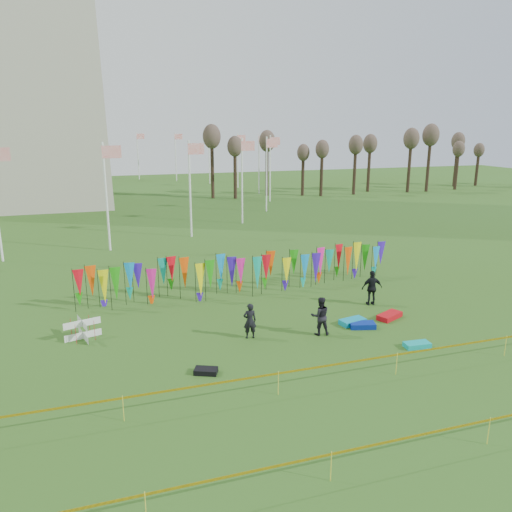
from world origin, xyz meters
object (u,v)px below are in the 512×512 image
object	(u,v)px
kite_bag_teal	(417,345)
kite_bag_blue	(362,325)
person_left	(250,321)
kite_bag_turquoise	(353,322)
box_kite	(83,329)
person_mid	(320,316)
person_right	(372,288)
kite_bag_black	(206,371)
kite_bag_red	(389,316)

from	to	relation	value
kite_bag_teal	kite_bag_blue	bearing A→B (deg)	114.03
person_left	kite_bag_turquoise	distance (m)	5.18
person_left	kite_bag_turquoise	world-z (taller)	person_left
box_kite	kite_bag_teal	distance (m)	14.57
person_mid	person_right	bearing A→B (deg)	-137.18
kite_bag_blue	kite_bag_black	bearing A→B (deg)	-165.07
kite_bag_teal	kite_bag_black	bearing A→B (deg)	176.93
kite_bag_turquoise	kite_bag_blue	world-z (taller)	kite_bag_turquoise
person_left	kite_bag_blue	world-z (taller)	person_left
box_kite	kite_bag_turquoise	world-z (taller)	box_kite
kite_bag_turquoise	kite_bag_teal	distance (m)	3.42
kite_bag_black	kite_bag_red	bearing A→B (deg)	15.63
person_mid	kite_bag_black	bearing A→B (deg)	30.00
box_kite	kite_bag_red	xyz separation A→B (m)	(14.27, -2.04, -0.33)
person_mid	kite_bag_red	bearing A→B (deg)	-159.75
person_left	person_right	xyz separation A→B (m)	(7.35, 2.09, 0.12)
person_right	kite_bag_blue	size ratio (longest dim) A/B	1.58
kite_bag_blue	kite_bag_red	size ratio (longest dim) A/B	0.86
person_left	kite_bag_red	size ratio (longest dim) A/B	1.18
kite_bag_blue	person_left	bearing A→B (deg)	174.58
person_mid	kite_bag_red	world-z (taller)	person_mid
kite_bag_red	kite_bag_black	xyz separation A→B (m)	(-9.78, -2.74, -0.03)
kite_bag_red	person_right	bearing A→B (deg)	85.98
person_left	kite_bag_teal	xyz separation A→B (m)	(6.51, -3.11, -0.70)
person_mid	person_right	distance (m)	5.00
person_left	kite_bag_blue	distance (m)	5.42
box_kite	person_left	size ratio (longest dim) A/B	0.56
kite_bag_red	kite_bag_turquoise	bearing A→B (deg)	-177.43
kite_bag_red	kite_bag_teal	bearing A→B (deg)	-102.22
kite_bag_turquoise	kite_bag_teal	bearing A→B (deg)	-66.19
kite_bag_red	kite_bag_black	size ratio (longest dim) A/B	1.58
person_left	person_mid	xyz separation A→B (m)	(3.13, -0.59, 0.08)
box_kite	kite_bag_blue	xyz separation A→B (m)	(12.42, -2.67, -0.33)
kite_bag_black	person_mid	bearing A→B (deg)	19.60
box_kite	kite_bag_black	bearing A→B (deg)	-46.77
person_right	kite_bag_turquoise	world-z (taller)	person_right
person_mid	kite_bag_red	distance (m)	4.22
box_kite	person_left	bearing A→B (deg)	-16.99
person_left	kite_bag_turquoise	bearing A→B (deg)	-175.11
box_kite	kite_bag_teal	xyz separation A→B (m)	(13.58, -5.27, -0.35)
person_right	kite_bag_red	bearing A→B (deg)	95.94
person_left	kite_bag_black	distance (m)	3.74
box_kite	person_mid	world-z (taller)	person_mid
person_left	kite_bag_teal	size ratio (longest dim) A/B	1.47
box_kite	kite_bag_turquoise	bearing A→B (deg)	-9.93
box_kite	kite_bag_black	world-z (taller)	box_kite
box_kite	person_right	bearing A→B (deg)	-0.27
kite_bag_blue	kite_bag_teal	distance (m)	2.85
person_left	person_right	size ratio (longest dim) A/B	0.87
box_kite	kite_bag_blue	world-z (taller)	box_kite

